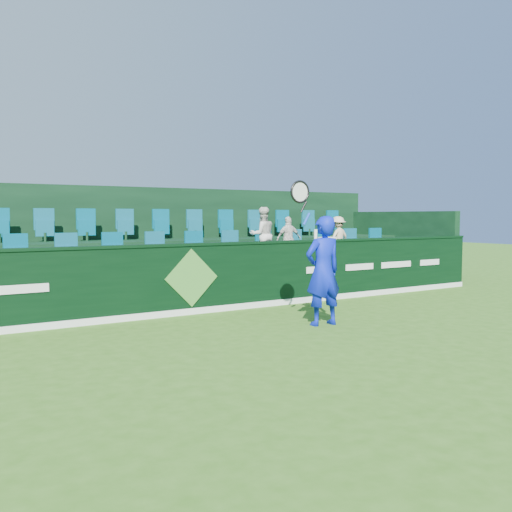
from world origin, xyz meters
TOP-DOWN VIEW (x-y plane):
  - ground at (0.00, 0.00)m, footprint 60.00×60.00m
  - sponsor_hoarding at (0.00, 4.00)m, footprint 16.00×0.25m
  - stand_tier_front at (0.00, 5.10)m, footprint 16.00×2.00m
  - stand_tier_back at (0.00, 7.00)m, footprint 16.00×1.80m
  - stand_rear at (0.00, 7.44)m, footprint 16.00×4.10m
  - seat_row_front at (0.00, 5.50)m, footprint 13.50×0.50m
  - seat_row_back at (0.00, 7.30)m, footprint 13.50×0.50m
  - tennis_player at (1.41, 1.73)m, footprint 1.20×0.49m
  - spectator_left at (2.43, 5.12)m, footprint 0.70×0.59m
  - spectator_middle at (3.18, 5.12)m, footprint 0.65×0.34m
  - spectator_right at (4.71, 5.12)m, footprint 0.73×0.48m
  - towel at (3.42, 4.00)m, footprint 0.34×0.22m
  - drinks_bottle at (3.09, 4.00)m, footprint 0.07×0.07m

SIDE VIEW (x-z plane):
  - ground at x=0.00m, z-range 0.00..0.00m
  - stand_tier_front at x=0.00m, z-range 0.00..0.80m
  - stand_tier_back at x=0.00m, z-range 0.00..1.30m
  - sponsor_hoarding at x=0.00m, z-range 0.00..1.35m
  - tennis_player at x=1.41m, z-range -0.31..2.20m
  - seat_row_front at x=0.00m, z-range 0.80..1.40m
  - stand_rear at x=0.00m, z-range -0.08..2.52m
  - spectator_middle at x=3.18m, z-range 0.80..1.86m
  - spectator_right at x=4.71m, z-range 0.80..1.86m
  - towel at x=3.42m, z-range 1.35..1.40m
  - spectator_left at x=2.43m, z-range 0.80..2.07m
  - drinks_bottle at x=3.09m, z-range 1.35..1.58m
  - seat_row_back at x=0.00m, z-range 1.30..1.90m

